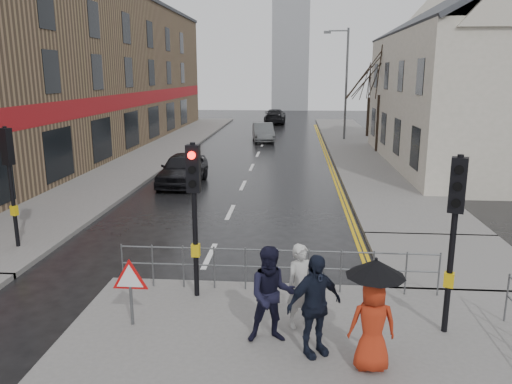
% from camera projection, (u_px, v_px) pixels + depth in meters
% --- Properties ---
extents(ground, '(120.00, 120.00, 0.00)m').
position_uv_depth(ground, '(186.00, 305.00, 10.89)').
color(ground, black).
rests_on(ground, ground).
extents(left_pavement, '(4.00, 44.00, 0.14)m').
position_uv_depth(left_pavement, '(164.00, 147.00, 33.68)').
color(left_pavement, '#605E5B').
rests_on(left_pavement, ground).
extents(right_pavement, '(4.00, 40.00, 0.14)m').
position_uv_depth(right_pavement, '(355.00, 145.00, 34.63)').
color(right_pavement, '#605E5B').
rests_on(right_pavement, ground).
extents(pavement_bridge_right, '(4.00, 4.20, 0.14)m').
position_uv_depth(pavement_bridge_right, '(450.00, 260.00, 13.29)').
color(pavement_bridge_right, '#605E5B').
rests_on(pavement_bridge_right, ground).
extents(building_left_terrace, '(8.00, 42.00, 10.00)m').
position_uv_depth(building_left_terrace, '(73.00, 73.00, 31.99)').
color(building_left_terrace, brown).
rests_on(building_left_terrace, ground).
extents(building_right_cream, '(9.00, 16.40, 10.10)m').
position_uv_depth(building_right_cream, '(480.00, 76.00, 26.34)').
color(building_right_cream, beige).
rests_on(building_right_cream, ground).
extents(church_tower, '(5.00, 5.00, 18.00)m').
position_uv_depth(church_tower, '(291.00, 44.00, 68.84)').
color(church_tower, '#919499').
rests_on(church_tower, ground).
extents(traffic_signal_near_left, '(0.28, 0.27, 3.40)m').
position_uv_depth(traffic_signal_near_left, '(194.00, 193.00, 10.50)').
color(traffic_signal_near_left, black).
rests_on(traffic_signal_near_left, near_pavement).
extents(traffic_signal_near_right, '(0.34, 0.33, 3.40)m').
position_uv_depth(traffic_signal_near_right, '(455.00, 214.00, 8.95)').
color(traffic_signal_near_right, black).
rests_on(traffic_signal_near_right, near_pavement).
extents(traffic_signal_far_left, '(0.34, 0.33, 3.40)m').
position_uv_depth(traffic_signal_far_left, '(9.00, 166.00, 13.65)').
color(traffic_signal_far_left, black).
rests_on(traffic_signal_far_left, left_pavement).
extents(guard_railing_front, '(7.14, 0.04, 1.00)m').
position_uv_depth(guard_railing_front, '(277.00, 260.00, 11.13)').
color(guard_railing_front, '#595B5E').
rests_on(guard_railing_front, near_pavement).
extents(warning_sign, '(0.80, 0.07, 1.35)m').
position_uv_depth(warning_sign, '(130.00, 281.00, 9.54)').
color(warning_sign, '#595B5E').
rests_on(warning_sign, near_pavement).
extents(street_lamp, '(1.83, 0.25, 8.00)m').
position_uv_depth(street_lamp, '(344.00, 77.00, 36.52)').
color(street_lamp, '#595B5E').
rests_on(street_lamp, right_pavement).
extents(tree_near, '(2.40, 2.40, 6.58)m').
position_uv_depth(tree_near, '(381.00, 70.00, 30.48)').
color(tree_near, '#2C2218').
rests_on(tree_near, right_pavement).
extents(tree_far, '(2.40, 2.40, 5.64)m').
position_uv_depth(tree_far, '(370.00, 80.00, 38.36)').
color(tree_far, '#2C2218').
rests_on(tree_far, right_pavement).
extents(pedestrian_a, '(0.72, 0.64, 1.66)m').
position_uv_depth(pedestrian_a, '(301.00, 286.00, 9.51)').
color(pedestrian_a, '#B1B2AD').
rests_on(pedestrian_a, near_pavement).
extents(pedestrian_b, '(0.97, 0.80, 1.80)m').
position_uv_depth(pedestrian_b, '(272.00, 295.00, 8.96)').
color(pedestrian_b, black).
rests_on(pedestrian_b, near_pavement).
extents(pedestrian_with_umbrella, '(0.96, 0.96, 1.92)m').
position_uv_depth(pedestrian_with_umbrella, '(373.00, 308.00, 8.04)').
color(pedestrian_with_umbrella, '#A92B13').
rests_on(pedestrian_with_umbrella, near_pavement).
extents(pedestrian_d, '(1.14, 0.93, 1.82)m').
position_uv_depth(pedestrian_d, '(314.00, 305.00, 8.53)').
color(pedestrian_d, black).
rests_on(pedestrian_d, near_pavement).
extents(car_parked, '(1.86, 4.31, 1.45)m').
position_uv_depth(car_parked, '(183.00, 169.00, 22.57)').
color(car_parked, black).
rests_on(car_parked, ground).
extents(car_mid, '(1.99, 4.28, 1.36)m').
position_uv_depth(car_mid, '(263.00, 132.00, 37.11)').
color(car_mid, '#494C4E').
rests_on(car_mid, ground).
extents(car_far, '(2.09, 5.08, 1.47)m').
position_uv_depth(car_far, '(275.00, 116.00, 50.39)').
color(car_far, black).
rests_on(car_far, ground).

